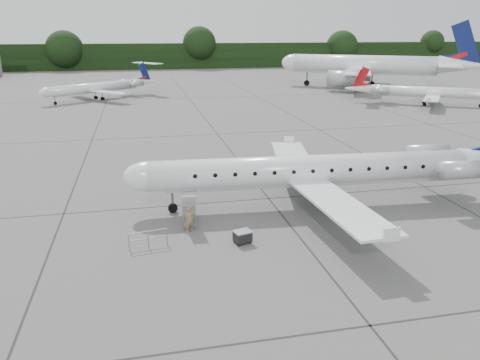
{
  "coord_description": "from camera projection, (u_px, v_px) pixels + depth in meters",
  "views": [
    {
      "loc": [
        -13.14,
        -27.73,
        12.05
      ],
      "look_at": [
        -6.75,
        1.94,
        2.3
      ],
      "focal_mm": 35.0,
      "sensor_mm": 36.0,
      "label": 1
    }
  ],
  "objects": [
    {
      "name": "airstair",
      "position": [
        189.0,
        207.0,
        30.12
      ],
      "size": [
        1.0,
        2.27,
        2.33
      ],
      "primitive_type": null,
      "rotation": [
        0.0,
        0.0,
        -0.07
      ],
      "color": "white",
      "rests_on": "ground"
    },
    {
      "name": "main_regional_jet",
      "position": [
        311.0,
        156.0,
        32.58
      ],
      "size": [
        30.32,
        22.8,
        7.42
      ],
      "primitive_type": null,
      "rotation": [
        0.0,
        0.0,
        -0.07
      ],
      "color": "white",
      "rests_on": "ground"
    },
    {
      "name": "bg_regional_left",
      "position": [
        94.0,
        83.0,
        83.75
      ],
      "size": [
        28.33,
        27.09,
        6.03
      ],
      "primitive_type": null,
      "rotation": [
        0.0,
        0.0,
        0.65
      ],
      "color": "white",
      "rests_on": "ground"
    },
    {
      "name": "bg_narrowbody",
      "position": [
        364.0,
        55.0,
        100.08
      ],
      "size": [
        47.38,
        44.16,
        13.82
      ],
      "primitive_type": null,
      "rotation": [
        0.0,
        0.0,
        -0.57
      ],
      "color": "white",
      "rests_on": "ground"
    },
    {
      "name": "safety_railing",
      "position": [
        148.0,
        239.0,
        27.06
      ],
      "size": [
        2.19,
        0.4,
        1.0
      ],
      "primitive_type": null,
      "rotation": [
        0.0,
        0.0,
        0.15
      ],
      "color": "gray",
      "rests_on": "ground"
    },
    {
      "name": "passenger",
      "position": [
        190.0,
        220.0,
        29.04
      ],
      "size": [
        0.67,
        0.51,
        1.65
      ],
      "primitive_type": "imported",
      "rotation": [
        0.0,
        0.0,
        0.2
      ],
      "color": "olive",
      "rests_on": "ground"
    },
    {
      "name": "treeline",
      "position": [
        177.0,
        56.0,
        151.9
      ],
      "size": [
        260.0,
        4.0,
        8.0
      ],
      "primitive_type": "cube",
      "color": "black",
      "rests_on": "ground"
    },
    {
      "name": "ground",
      "position": [
        342.0,
        214.0,
        32.13
      ],
      "size": [
        320.0,
        320.0,
        0.0
      ],
      "primitive_type": "plane",
      "color": "#60605D",
      "rests_on": "ground"
    },
    {
      "name": "baggage_cart",
      "position": [
        242.0,
        237.0,
        27.64
      ],
      "size": [
        1.12,
        1.0,
        0.82
      ],
      "primitive_type": null,
      "rotation": [
        0.0,
        0.0,
        0.28
      ],
      "color": "black",
      "rests_on": "ground"
    },
    {
      "name": "bg_regional_right",
      "position": [
        432.0,
        87.0,
        77.77
      ],
      "size": [
        28.37,
        25.96,
        6.07
      ],
      "primitive_type": null,
      "rotation": [
        0.0,
        0.0,
        2.62
      ],
      "color": "white",
      "rests_on": "ground"
    }
  ]
}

